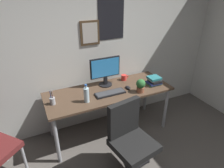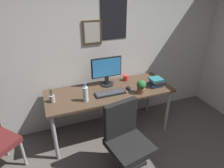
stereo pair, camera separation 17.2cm
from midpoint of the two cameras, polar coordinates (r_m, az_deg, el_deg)
The scene contains 11 objects.
wall_back at distance 2.99m, azimuth -6.34°, elevation 11.02°, with size 4.40×0.10×2.60m.
desk at distance 2.88m, azimuth -2.56°, elevation -3.19°, with size 1.82×0.68×0.75m.
office_chair at distance 2.37m, azimuth 3.04°, elevation -15.15°, with size 0.57×0.57×0.95m.
monitor at distance 2.89m, azimuth -3.70°, elevation 3.96°, with size 0.46×0.20×0.43m.
keyboard at distance 2.74m, azimuth -2.32°, elevation -2.67°, with size 0.43×0.15×0.03m.
computer_mouse at distance 2.88m, azimuth 2.97°, elevation -1.07°, with size 0.06×0.11×0.04m.
water_bottle at distance 2.55m, azimuth -9.37°, elevation -3.13°, with size 0.07×0.07×0.25m.
coffee_mug_near at distance 3.13m, azimuth 1.95°, elevation 1.90°, with size 0.12×0.09×0.09m.
potted_plant at distance 2.77m, azimuth 6.57°, elevation -0.39°, with size 0.13×0.13×0.20m.
pen_cup at distance 2.63m, azimuth -18.75°, elevation -4.61°, with size 0.07×0.07×0.20m.
book_stack_left at distance 3.03m, azimuth 10.62°, elevation 0.92°, with size 0.21×0.18×0.12m.
Camera 1 is at (-0.99, -0.54, 2.12)m, focal length 31.46 mm.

